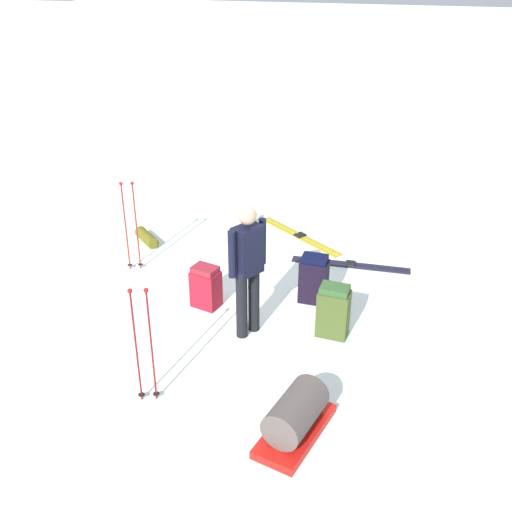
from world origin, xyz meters
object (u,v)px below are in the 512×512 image
object	(u,v)px
backpack_small_spare	(314,279)
thermos_bottle	(253,217)
ski_poles_planted_near	(131,222)
ski_pair_near	(300,236)
backpack_large_dark	(206,287)
ski_poles_planted_far	(143,340)
gear_sled	(296,417)
skier_standing	(248,265)
backpack_bright	(333,311)
sleeping_mat_rolled	(147,237)
ski_pair_far	(350,265)

from	to	relation	value
backpack_small_spare	thermos_bottle	size ratio (longest dim) A/B	2.61
ski_poles_planted_near	thermos_bottle	bearing A→B (deg)	53.39
backpack_small_spare	ski_pair_near	bearing A→B (deg)	102.74
backpack_large_dark	ski_poles_planted_far	xyz separation A→B (m)	(-0.11, -1.90, 0.47)
ski_poles_planted_near	ski_pair_near	bearing A→B (deg)	34.27
backpack_small_spare	gear_sled	distance (m)	2.52
skier_standing	backpack_small_spare	world-z (taller)	skier_standing
thermos_bottle	ski_pair_near	bearing A→B (deg)	-22.32
ski_pair_near	backpack_small_spare	size ratio (longest dim) A/B	2.17
ski_poles_planted_far	backpack_small_spare	bearing A→B (deg)	57.29
skier_standing	backpack_bright	xyz separation A→B (m)	(1.03, 0.16, -0.62)
backpack_bright	ski_poles_planted_near	xyz separation A→B (m)	(-3.01, 1.12, 0.42)
sleeping_mat_rolled	ski_poles_planted_far	bearing A→B (deg)	-69.23
backpack_small_spare	ski_pair_far	bearing A→B (deg)	68.04
skier_standing	ski_poles_planted_far	world-z (taller)	skier_standing
ski_pair_far	backpack_bright	world-z (taller)	backpack_bright
ski_pair_far	sleeping_mat_rolled	size ratio (longest dim) A/B	3.21
gear_sled	ski_poles_planted_far	bearing A→B (deg)	172.51
ski_pair_near	sleeping_mat_rolled	distance (m)	2.49
skier_standing	ski_poles_planted_far	xyz separation A→B (m)	(-0.78, -1.41, -0.20)
skier_standing	ski_pair_near	world-z (taller)	skier_standing
backpack_small_spare	skier_standing	bearing A→B (deg)	-128.06
sleeping_mat_rolled	skier_standing	bearing A→B (deg)	-45.12
skier_standing	backpack_bright	size ratio (longest dim) A/B	2.48
ski_poles_planted_far	gear_sled	world-z (taller)	ski_poles_planted_far
backpack_bright	ski_poles_planted_near	distance (m)	3.24
sleeping_mat_rolled	backpack_bright	bearing A→B (deg)	-32.00
skier_standing	sleeping_mat_rolled	world-z (taller)	skier_standing
backpack_small_spare	thermos_bottle	xyz separation A→B (m)	(-1.29, 2.27, -0.20)
skier_standing	ski_poles_planted_far	distance (m)	1.62
gear_sled	sleeping_mat_rolled	bearing A→B (deg)	128.11
skier_standing	ski_poles_planted_far	size ratio (longest dim) A/B	1.24
backpack_bright	sleeping_mat_rolled	distance (m)	3.72
backpack_small_spare	sleeping_mat_rolled	bearing A→B (deg)	156.48
backpack_bright	ski_poles_planted_far	xyz separation A→B (m)	(-1.80, -1.57, 0.42)
ski_pair_near	gear_sled	size ratio (longest dim) A/B	1.34
gear_sled	sleeping_mat_rolled	xyz separation A→B (m)	(-2.94, 3.74, -0.13)
skier_standing	sleeping_mat_rolled	distance (m)	3.12
ski_poles_planted_near	ski_poles_planted_far	xyz separation A→B (m)	(1.21, -2.69, 0.00)
ski_poles_planted_far	backpack_large_dark	bearing A→B (deg)	86.83
ski_poles_planted_near	sleeping_mat_rolled	xyz separation A→B (m)	(-0.13, 0.85, -0.67)
skier_standing	backpack_small_spare	size ratio (longest dim) A/B	2.50
gear_sled	sleeping_mat_rolled	distance (m)	4.76
ski_poles_planted_far	thermos_bottle	bearing A→B (deg)	87.56
backpack_bright	backpack_large_dark	bearing A→B (deg)	168.89
skier_standing	backpack_bright	world-z (taller)	skier_standing
ski_pair_near	ski_poles_planted_near	distance (m)	2.83
backpack_large_dark	ski_poles_planted_far	size ratio (longest dim) A/B	0.43
ski_poles_planted_far	skier_standing	bearing A→B (deg)	61.08
skier_standing	ski_pair_far	xyz separation A→B (m)	(1.14, 1.99, -0.94)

